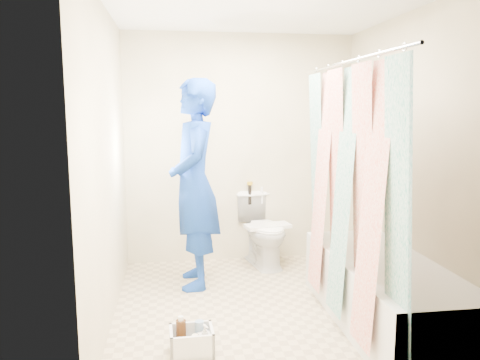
{
  "coord_description": "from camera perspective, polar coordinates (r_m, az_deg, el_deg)",
  "views": [
    {
      "loc": [
        -0.71,
        -3.6,
        1.63
      ],
      "look_at": [
        -0.13,
        0.39,
        1.01
      ],
      "focal_mm": 35.0,
      "sensor_mm": 36.0,
      "label": 1
    }
  ],
  "objects": [
    {
      "name": "floor",
      "position": [
        4.01,
        2.76,
        -15.23
      ],
      "size": [
        2.6,
        2.6,
        0.0
      ],
      "primitive_type": "plane",
      "color": "tan",
      "rests_on": "ground"
    },
    {
      "name": "ceiling",
      "position": [
        3.75,
        3.04,
        20.58
      ],
      "size": [
        2.4,
        2.6,
        0.02
      ],
      "primitive_type": "cube",
      "color": "white",
      "rests_on": "wall_back"
    },
    {
      "name": "wall_back",
      "position": [
        4.97,
        -0.01,
        3.76
      ],
      "size": [
        2.4,
        0.02,
        2.4
      ],
      "primitive_type": "cube",
      "color": "beige",
      "rests_on": "ground"
    },
    {
      "name": "wall_front",
      "position": [
        2.44,
        8.78,
        -1.45
      ],
      "size": [
        2.4,
        0.02,
        2.4
      ],
      "primitive_type": "cube",
      "color": "beige",
      "rests_on": "ground"
    },
    {
      "name": "wall_left",
      "position": [
        3.66,
        -15.9,
        1.66
      ],
      "size": [
        0.02,
        2.6,
        2.4
      ],
      "primitive_type": "cube",
      "color": "beige",
      "rests_on": "ground"
    },
    {
      "name": "wall_right",
      "position": [
        4.1,
        19.6,
        2.21
      ],
      "size": [
        0.02,
        2.6,
        2.4
      ],
      "primitive_type": "cube",
      "color": "beige",
      "rests_on": "ground"
    },
    {
      "name": "bathtub",
      "position": [
        3.79,
        17.12,
        -12.72
      ],
      "size": [
        0.7,
        1.75,
        0.5
      ],
      "color": "silver",
      "rests_on": "ground"
    },
    {
      "name": "curtain_rod",
      "position": [
        3.42,
        13.26,
        13.89
      ],
      "size": [
        0.02,
        1.9,
        0.02
      ],
      "primitive_type": "cylinder",
      "rotation": [
        1.57,
        0.0,
        0.0
      ],
      "color": "silver",
      "rests_on": "wall_back"
    },
    {
      "name": "shower_curtain",
      "position": [
        3.46,
        12.73,
        -1.62
      ],
      "size": [
        0.06,
        1.75,
        1.8
      ],
      "primitive_type": "cube",
      "color": "white",
      "rests_on": "curtain_rod"
    },
    {
      "name": "toilet",
      "position": [
        4.93,
        2.87,
        -6.03
      ],
      "size": [
        0.55,
        0.8,
        0.75
      ],
      "primitive_type": "imported",
      "rotation": [
        0.0,
        0.0,
        0.19
      ],
      "color": "white",
      "rests_on": "ground"
    },
    {
      "name": "tank_lid",
      "position": [
        4.81,
        3.41,
        -5.62
      ],
      "size": [
        0.49,
        0.28,
        0.03
      ],
      "primitive_type": "cube",
      "rotation": [
        0.0,
        0.0,
        0.19
      ],
      "color": "white",
      "rests_on": "toilet"
    },
    {
      "name": "tank_internals",
      "position": [
        5.02,
        1.6,
        -1.51
      ],
      "size": [
        0.18,
        0.07,
        0.24
      ],
      "color": "black",
      "rests_on": "toilet"
    },
    {
      "name": "plumber",
      "position": [
        4.26,
        -5.59,
        -0.51
      ],
      "size": [
        0.47,
        0.7,
        1.9
      ],
      "primitive_type": "imported",
      "rotation": [
        0.0,
        0.0,
        -1.54
      ],
      "color": "#0F109D",
      "rests_on": "ground"
    },
    {
      "name": "cleaning_caddy",
      "position": [
        3.32,
        -5.75,
        -19.05
      ],
      "size": [
        0.3,
        0.24,
        0.22
      ],
      "rotation": [
        0.0,
        0.0,
        0.03
      ],
      "color": "white",
      "rests_on": "ground"
    }
  ]
}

